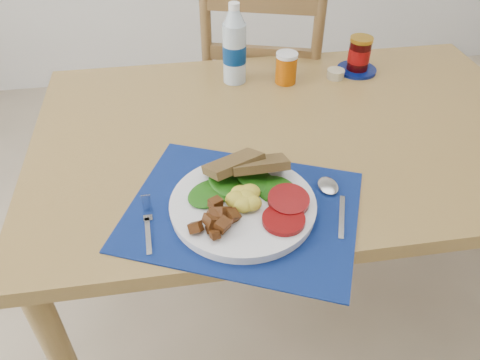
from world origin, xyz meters
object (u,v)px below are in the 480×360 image
Objects in this scene: juice_glass at (286,69)px; jam_on_saucer at (359,57)px; water_bottle at (234,48)px; breakfast_plate at (240,203)px; chair_far at (263,78)px.

jam_on_saucer is at bearing 8.15° from juice_glass.
jam_on_saucer is (0.40, 0.00, -0.06)m from water_bottle.
jam_on_saucer reaches higher than juice_glass.
juice_glass reaches higher than breakfast_plate.
breakfast_plate is at bearing -97.30° from water_bottle.
water_bottle is 0.17m from juice_glass.
water_bottle is at bearing -179.78° from jam_on_saucer.
juice_glass is at bearing -12.20° from water_bottle.
water_bottle is 1.92× the size of jam_on_saucer.
chair_far is 4.83× the size of water_bottle.
breakfast_plate is at bearing 92.65° from chair_far.
juice_glass is (0.16, -0.03, -0.06)m from water_bottle.
chair_far reaches higher than juice_glass.
water_bottle is at bearing 66.51° from breakfast_plate.
jam_on_saucer is at bearing 0.22° from water_bottle.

